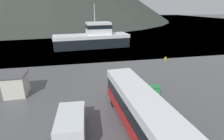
{
  "coord_description": "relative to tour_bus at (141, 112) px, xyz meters",
  "views": [
    {
      "loc": [
        -6.78,
        -5.31,
        9.76
      ],
      "look_at": [
        -2.37,
        15.51,
        2.0
      ],
      "focal_mm": 28.0,
      "sensor_mm": 36.0,
      "label": 1
    }
  ],
  "objects": [
    {
      "name": "tour_bus",
      "position": [
        0.0,
        0.0,
        0.0
      ],
      "size": [
        3.24,
        12.68,
        3.37
      ],
      "rotation": [
        0.0,
        0.0,
        0.06
      ],
      "color": "red",
      "rests_on": "ground"
    },
    {
      "name": "dock_kiosk",
      "position": [
        -11.81,
        9.13,
        -0.58
      ],
      "size": [
        2.5,
        2.92,
        2.59
      ],
      "color": "beige",
      "rests_on": "ground"
    },
    {
      "name": "mooring_bollard",
      "position": [
        11.83,
        18.03,
        -1.5
      ],
      "size": [
        0.43,
        0.43,
        0.74
      ],
      "color": "#B29919",
      "rests_on": "ground"
    },
    {
      "name": "delivery_van",
      "position": [
        -5.47,
        0.32,
        -0.58
      ],
      "size": [
        2.31,
        5.47,
        2.5
      ],
      "rotation": [
        0.0,
        0.0,
        -0.06
      ],
      "color": "silver",
      "rests_on": "ground"
    },
    {
      "name": "small_boat",
      "position": [
        -1.99,
        45.69,
        -1.37
      ],
      "size": [
        3.67,
        5.62,
        1.04
      ],
      "rotation": [
        0.0,
        0.0,
        2.81
      ],
      "color": "#1E5138",
      "rests_on": "water_surface"
    },
    {
      "name": "storage_bin",
      "position": [
        3.87,
        5.98,
        -1.38
      ],
      "size": [
        1.32,
        1.12,
        1.01
      ],
      "color": "green",
      "rests_on": "ground"
    },
    {
      "name": "fishing_boat",
      "position": [
        -0.37,
        32.82,
        0.47
      ],
      "size": [
        18.97,
        6.98,
        10.42
      ],
      "rotation": [
        0.0,
        0.0,
        1.65
      ],
      "color": "black",
      "rests_on": "water_surface"
    },
    {
      "name": "water_surface",
      "position": [
        2.02,
        139.37,
        -1.89
      ],
      "size": [
        240.0,
        240.0,
        0.0
      ],
      "primitive_type": "plane",
      "color": "#475B6B",
      "rests_on": "ground"
    }
  ]
}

